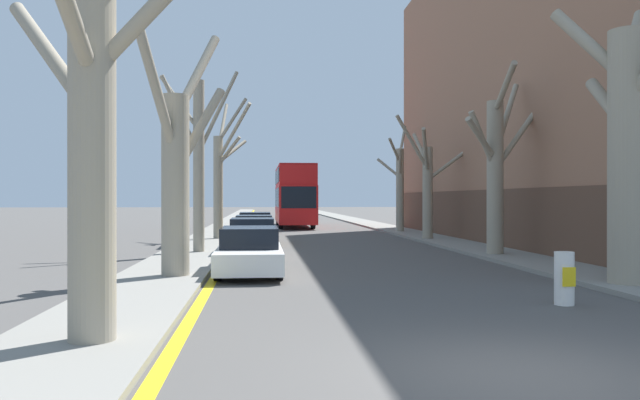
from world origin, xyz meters
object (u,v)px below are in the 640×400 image
Objects in this scene: double_decker_bus at (294,193)px; street_tree_right_1 at (496,167)px; street_tree_right_2 at (428,183)px; parked_car_3 at (255,225)px; street_tree_right_3 at (400,185)px; street_tree_left_2 at (198,159)px; parked_car_2 at (254,230)px; parked_car_0 at (250,252)px; street_tree_left_1 at (177,170)px; street_tree_right_0 at (627,142)px; street_tree_left_0 at (92,131)px; parked_car_1 at (252,238)px; street_tree_left_3 at (221,175)px; traffic_bollard at (564,278)px.

street_tree_right_1 is at bearing -76.58° from double_decker_bus.
street_tree_right_1 reaches higher than street_tree_right_2.
street_tree_right_3 is at bearing 17.37° from parked_car_3.
street_tree_left_2 is 6.46m from parked_car_2.
double_decker_bus reaches higher than parked_car_0.
street_tree_left_1 is 3.09m from parked_car_0.
street_tree_right_0 reaches higher than double_decker_bus.
street_tree_right_2 is at bearing -26.20° from parked_car_3.
street_tree_left_0 reaches higher than parked_car_0.
street_tree_left_2 is at bearing 89.94° from street_tree_left_0.
street_tree_right_2 is 1.37× the size of parked_car_0.
street_tree_right_1 is (10.81, 12.79, 0.21)m from street_tree_left_0.
parked_car_3 is (0.00, 5.65, 0.01)m from parked_car_2.
street_tree_right_3 reaches higher than parked_car_0.
street_tree_right_2 reaches higher than parked_car_1.
street_tree_right_0 reaches higher than street_tree_left_0.
parked_car_2 is (2.02, 5.37, -2.96)m from street_tree_left_2.
street_tree_left_3 is at bearing -150.39° from street_tree_right_3.
double_decker_bus is 2.47× the size of parked_car_3.
street_tree_left_3 is 14.37m from parked_car_0.
double_decker_bus is 12.46m from parked_car_3.
street_tree_right_3 reaches higher than street_tree_right_2.
street_tree_left_2 is 17.50m from street_tree_right_3.
parked_car_0 is 17.20m from parked_car_3.
double_decker_bus reaches higher than parked_car_1.
street_tree_right_3 is 0.60× the size of double_decker_bus.
street_tree_right_0 reaches higher than parked_car_3.
street_tree_left_3 is 4.00m from parked_car_2.
street_tree_right_1 is at bearing -43.07° from street_tree_left_3.
street_tree_right_0 is 7.93m from street_tree_right_1.
parked_car_0 is at bearing 76.58° from street_tree_left_0.
street_tree_left_0 is 14.27m from parked_car_1.
street_tree_left_2 is 1.06× the size of street_tree_right_3.
street_tree_left_3 reaches higher than street_tree_right_2.
street_tree_right_0 reaches higher than parked_car_0.
street_tree_left_3 is 1.74× the size of parked_car_1.
street_tree_left_2 reaches higher than street_tree_right_2.
parked_car_1 is at bearing 73.98° from street_tree_left_1.
street_tree_left_2 reaches higher than traffic_bollard.
street_tree_left_3 is (0.37, 22.55, 0.26)m from street_tree_left_0.
parked_car_3 reaches higher than parked_car_2.
street_tree_left_3 is at bearing 89.29° from street_tree_left_1.
street_tree_left_1 is at bearing -95.80° from parked_car_3.
street_tree_left_0 is 25.93m from parked_car_3.
parked_car_1 is 0.91× the size of parked_car_2.
street_tree_right_0 is 1.04× the size of street_tree_right_1.
parked_car_0 is at bearing -154.09° from street_tree_right_1.
traffic_bollard is (8.14, -4.63, -2.32)m from street_tree_left_1.
parked_car_1 is 3.97× the size of traffic_bollard.
parked_car_1 is 6.17m from parked_car_2.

